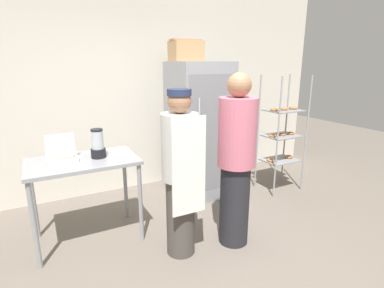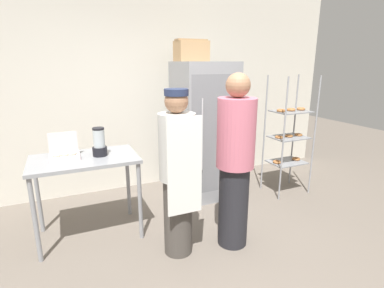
{
  "view_description": "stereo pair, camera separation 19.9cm",
  "coord_description": "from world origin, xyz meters",
  "px_view_note": "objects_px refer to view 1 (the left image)",
  "views": [
    {
      "loc": [
        -1.34,
        -1.84,
        1.83
      ],
      "look_at": [
        0.07,
        0.83,
        1.01
      ],
      "focal_mm": 28.0,
      "sensor_mm": 36.0,
      "label": 1
    },
    {
      "loc": [
        -1.16,
        -1.93,
        1.83
      ],
      "look_at": [
        0.07,
        0.83,
        1.01
      ],
      "focal_mm": 28.0,
      "sensor_mm": 36.0,
      "label": 2
    }
  ],
  "objects_px": {
    "cardboard_storage_box": "(186,51)",
    "person_customer": "(236,161)",
    "refrigerator": "(199,131)",
    "blender_pitcher": "(98,145)",
    "person_baker": "(180,173)",
    "donut_box": "(62,157)",
    "baking_rack": "(282,134)"
  },
  "relations": [
    {
      "from": "refrigerator",
      "to": "blender_pitcher",
      "type": "bearing_deg",
      "value": -162.32
    },
    {
      "from": "cardboard_storage_box",
      "to": "person_customer",
      "type": "xyz_separation_m",
      "value": [
        -0.12,
        -1.33,
        -1.09
      ]
    },
    {
      "from": "donut_box",
      "to": "blender_pitcher",
      "type": "height_order",
      "value": "blender_pitcher"
    },
    {
      "from": "person_customer",
      "to": "blender_pitcher",
      "type": "bearing_deg",
      "value": 146.87
    },
    {
      "from": "refrigerator",
      "to": "donut_box",
      "type": "xyz_separation_m",
      "value": [
        -1.78,
        -0.42,
        0.01
      ]
    },
    {
      "from": "cardboard_storage_box",
      "to": "refrigerator",
      "type": "bearing_deg",
      "value": -36.95
    },
    {
      "from": "donut_box",
      "to": "person_baker",
      "type": "distance_m",
      "value": 1.19
    },
    {
      "from": "donut_box",
      "to": "person_baker",
      "type": "xyz_separation_m",
      "value": [
        0.95,
        -0.72,
        -0.1
      ]
    },
    {
      "from": "blender_pitcher",
      "to": "person_baker",
      "type": "bearing_deg",
      "value": -48.29
    },
    {
      "from": "refrigerator",
      "to": "cardboard_storage_box",
      "type": "relative_size",
      "value": 4.5
    },
    {
      "from": "blender_pitcher",
      "to": "person_baker",
      "type": "distance_m",
      "value": 0.93
    },
    {
      "from": "baking_rack",
      "to": "person_customer",
      "type": "distance_m",
      "value": 1.62
    },
    {
      "from": "baking_rack",
      "to": "person_customer",
      "type": "height_order",
      "value": "person_customer"
    },
    {
      "from": "baking_rack",
      "to": "person_baker",
      "type": "xyz_separation_m",
      "value": [
        -1.97,
        -0.74,
        0.0
      ]
    },
    {
      "from": "refrigerator",
      "to": "baking_rack",
      "type": "bearing_deg",
      "value": -19.39
    },
    {
      "from": "blender_pitcher",
      "to": "cardboard_storage_box",
      "type": "xyz_separation_m",
      "value": [
        1.29,
        0.56,
        0.96
      ]
    },
    {
      "from": "baking_rack",
      "to": "cardboard_storage_box",
      "type": "relative_size",
      "value": 4.07
    },
    {
      "from": "person_customer",
      "to": "cardboard_storage_box",
      "type": "bearing_deg",
      "value": 84.89
    },
    {
      "from": "person_customer",
      "to": "person_baker",
      "type": "bearing_deg",
      "value": 171.3
    },
    {
      "from": "donut_box",
      "to": "cardboard_storage_box",
      "type": "xyz_separation_m",
      "value": [
        1.64,
        0.53,
        1.04
      ]
    },
    {
      "from": "baking_rack",
      "to": "person_customer",
      "type": "relative_size",
      "value": 0.95
    },
    {
      "from": "baking_rack",
      "to": "cardboard_storage_box",
      "type": "bearing_deg",
      "value": 158.4
    },
    {
      "from": "blender_pitcher",
      "to": "cardboard_storage_box",
      "type": "bearing_deg",
      "value": 23.51
    },
    {
      "from": "blender_pitcher",
      "to": "person_baker",
      "type": "relative_size",
      "value": 0.19
    },
    {
      "from": "person_baker",
      "to": "person_customer",
      "type": "bearing_deg",
      "value": -8.7
    },
    {
      "from": "donut_box",
      "to": "person_baker",
      "type": "relative_size",
      "value": 0.18
    },
    {
      "from": "baking_rack",
      "to": "cardboard_storage_box",
      "type": "distance_m",
      "value": 1.79
    },
    {
      "from": "donut_box",
      "to": "blender_pitcher",
      "type": "distance_m",
      "value": 0.35
    },
    {
      "from": "baking_rack",
      "to": "blender_pitcher",
      "type": "bearing_deg",
      "value": -178.74
    },
    {
      "from": "donut_box",
      "to": "person_baker",
      "type": "height_order",
      "value": "person_baker"
    },
    {
      "from": "blender_pitcher",
      "to": "cardboard_storage_box",
      "type": "relative_size",
      "value": 0.73
    },
    {
      "from": "cardboard_storage_box",
      "to": "baking_rack",
      "type": "bearing_deg",
      "value": -21.6
    }
  ]
}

